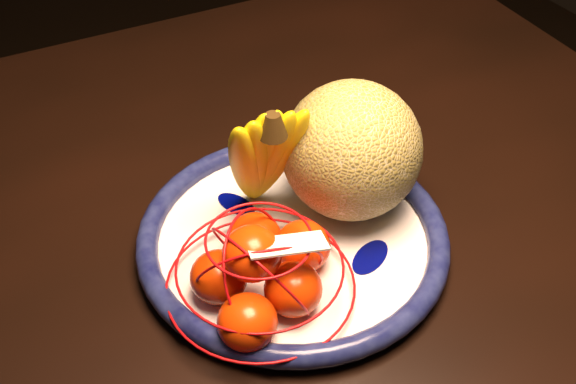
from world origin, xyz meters
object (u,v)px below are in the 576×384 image
cantaloupe (352,150)px  banana_bunch (262,154)px  dining_table (96,314)px  fruit_bowl (293,238)px  mandarin_bag (261,270)px

cantaloupe → banana_bunch: 0.09m
dining_table → cantaloupe: cantaloupe is taller
cantaloupe → banana_bunch: size_ratio=0.90×
fruit_bowl → dining_table: bearing=156.2°
banana_bunch → mandarin_bag: size_ratio=0.68×
mandarin_bag → dining_table: bearing=135.4°
cantaloupe → banana_bunch: bearing=160.0°
dining_table → mandarin_bag: bearing=-40.8°
fruit_bowl → banana_bunch: (-0.01, 0.05, 0.08)m
dining_table → fruit_bowl: size_ratio=4.82×
fruit_bowl → mandarin_bag: size_ratio=1.36×
fruit_bowl → cantaloupe: size_ratio=2.21×
cantaloupe → mandarin_bag: bearing=-155.8°
mandarin_bag → cantaloupe: bearing=24.2°
dining_table → banana_bunch: size_ratio=9.56×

